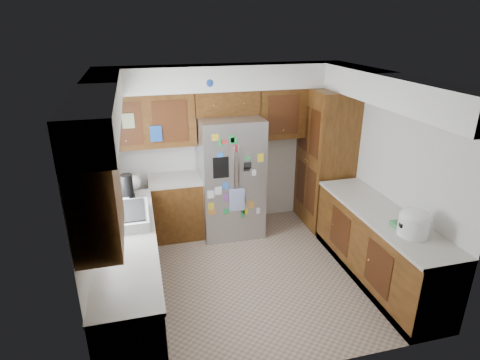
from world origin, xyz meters
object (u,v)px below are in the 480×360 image
pantry (325,159)px  rice_cooker (415,222)px  paper_towel (406,225)px  fridge (230,177)px

pantry → rice_cooker: size_ratio=6.30×
rice_cooker → pantry: bearing=90.0°
pantry → paper_towel: 2.14m
fridge → rice_cooker: size_ratio=5.27×
pantry → paper_towel: pantry is taller
pantry → paper_towel: (-0.09, -2.14, -0.03)m
pantry → rice_cooker: (-0.00, -2.16, -0.00)m
pantry → paper_towel: bearing=-92.4°
rice_cooker → paper_towel: (-0.09, 0.02, -0.03)m
rice_cooker → paper_towel: bearing=168.7°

